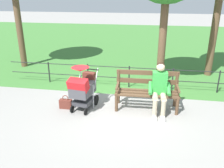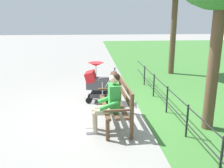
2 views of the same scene
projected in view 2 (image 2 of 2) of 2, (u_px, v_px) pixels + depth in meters
name	position (u px, v px, depth m)	size (l,w,h in m)	color
ground_plane	(111.00, 114.00, 6.17)	(60.00, 60.00, 0.00)	gray
park_bench	(118.00, 102.00, 5.48)	(1.62, 0.66, 0.96)	brown
person_on_bench	(109.00, 101.00, 5.12)	(0.55, 0.74, 1.28)	tan
stroller	(99.00, 82.00, 6.96)	(0.62, 0.94, 1.15)	black
handbag	(97.00, 93.00, 7.53)	(0.32, 0.14, 0.37)	brown
park_fence	(171.00, 101.00, 5.91)	(8.03, 0.04, 0.70)	black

